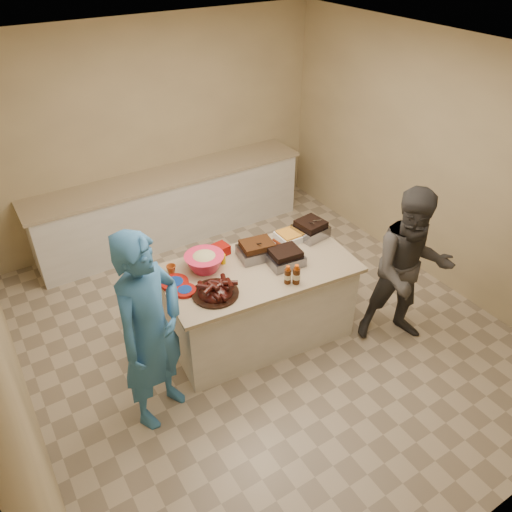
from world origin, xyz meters
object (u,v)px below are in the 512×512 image
roasting_pan (310,236)px  bbq_bottle_b (296,283)px  coleslaw_bowl (205,269)px  bbq_bottle_a (287,283)px  mustard_bottle (223,263)px  rib_platter (215,294)px  guest_blue (163,408)px  island (259,334)px  guest_gray (396,334)px  plastic_cup (172,273)px

roasting_pan → bbq_bottle_b: (-0.59, -0.57, 0.00)m
coleslaw_bowl → bbq_bottle_a: 0.79m
bbq_bottle_a → mustard_bottle: bearing=121.0°
bbq_bottle_a → mustard_bottle: bbq_bottle_a is taller
rib_platter → guest_blue: bearing=-163.6°
rib_platter → coleslaw_bowl: coleslaw_bowl is taller
bbq_bottle_a → island: bearing=105.2°
rib_platter → guest_gray: size_ratio=0.25×
bbq_bottle_b → mustard_bottle: (-0.41, 0.62, 0.00)m
coleslaw_bowl → bbq_bottle_a: (0.53, -0.58, 0.00)m
roasting_pan → mustard_bottle: mustard_bottle is taller
island → guest_gray: bearing=-26.4°
coleslaw_bowl → plastic_cup: coleslaw_bowl is taller
roasting_pan → bbq_bottle_a: (-0.65, -0.52, 0.00)m
bbq_bottle_a → plastic_cup: 1.07m
island → rib_platter: size_ratio=4.38×
bbq_bottle_a → guest_gray: bbq_bottle_a is taller
bbq_bottle_a → plastic_cup: size_ratio=2.02×
island → roasting_pan: 1.15m
roasting_pan → guest_blue: bearing=-172.5°
rib_platter → roasting_pan: bearing=14.2°
island → bbq_bottle_a: size_ratio=9.94×
bbq_bottle_b → bbq_bottle_a: bearing=145.3°
roasting_pan → plastic_cup: bearing=166.2°
bbq_bottle_b → plastic_cup: bbq_bottle_b is taller
rib_platter → guest_gray: 2.04m
island → rib_platter: (-0.54, -0.14, 0.86)m
rib_platter → guest_blue: rib_platter is taller
bbq_bottle_a → bbq_bottle_b: bearing=-34.7°
island → mustard_bottle: size_ratio=13.77×
plastic_cup → mustard_bottle: bearing=-13.7°
coleslaw_bowl → guest_blue: 1.30m
plastic_cup → island: bearing=-25.7°
island → bbq_bottle_b: 0.96m
bbq_bottle_b → guest_blue: (-1.37, 0.04, -0.86)m
island → bbq_bottle_a: bbq_bottle_a is taller
mustard_bottle → coleslaw_bowl: bearing=175.8°
island → rib_platter: rib_platter is taller
bbq_bottle_b → plastic_cup: (-0.89, 0.73, 0.00)m
guest_gray → roasting_pan: bearing=145.9°
island → rib_platter: 1.02m
mustard_bottle → guest_gray: size_ratio=0.08×
coleslaw_bowl → mustard_bottle: bearing=-4.2°
rib_platter → mustard_bottle: rib_platter is taller
plastic_cup → guest_gray: bearing=-29.6°
rib_platter → plastic_cup: 0.53m
island → guest_gray: size_ratio=1.09×
bbq_bottle_b → guest_gray: (1.06, -0.37, -0.86)m
rib_platter → bbq_bottle_b: (0.69, -0.24, 0.00)m
plastic_cup → guest_gray: plastic_cup is taller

